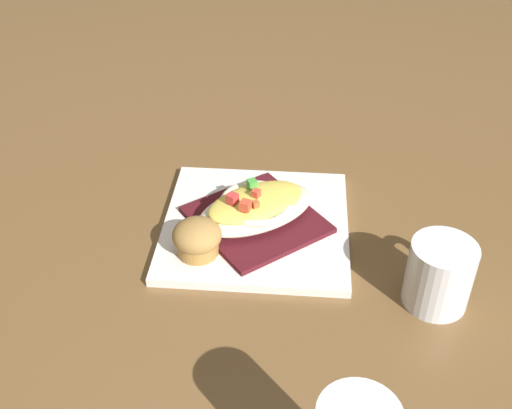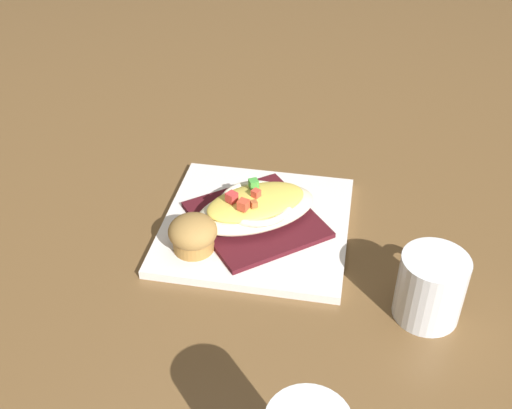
% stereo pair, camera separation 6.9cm
% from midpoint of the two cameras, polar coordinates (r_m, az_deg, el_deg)
% --- Properties ---
extents(ground_plane, '(2.60, 2.60, 0.00)m').
position_cam_midpoint_polar(ground_plane, '(0.89, -2.24, -2.25)').
color(ground_plane, brown).
extents(square_plate, '(0.31, 0.31, 0.01)m').
position_cam_midpoint_polar(square_plate, '(0.88, -2.25, -1.94)').
color(square_plate, white).
rests_on(square_plate, ground_plane).
extents(folded_napkin, '(0.23, 0.23, 0.01)m').
position_cam_midpoint_polar(folded_napkin, '(0.88, -2.27, -1.44)').
color(folded_napkin, '#471219').
rests_on(folded_napkin, square_plate).
extents(gratin_dish, '(0.19, 0.19, 0.05)m').
position_cam_midpoint_polar(gratin_dish, '(0.86, -2.32, -0.23)').
color(gratin_dish, beige).
rests_on(gratin_dish, folded_napkin).
extents(muffin, '(0.07, 0.07, 0.05)m').
position_cam_midpoint_polar(muffin, '(0.82, -7.84, -3.14)').
color(muffin, '#A47437').
rests_on(muffin, square_plate).
extents(coffee_mug, '(0.08, 0.11, 0.09)m').
position_cam_midpoint_polar(coffee_mug, '(0.78, 13.98, -6.50)').
color(coffee_mug, silver).
rests_on(coffee_mug, ground_plane).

